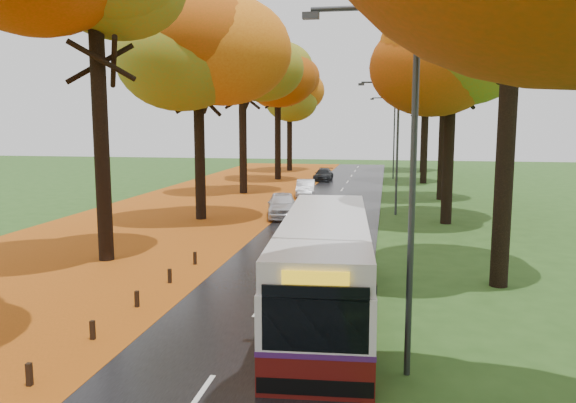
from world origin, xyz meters
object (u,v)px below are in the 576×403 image
(car_silver, at_px, (306,188))
(bus, at_px, (325,264))
(car_dark, at_px, (323,175))
(streetlamp_far, at_px, (392,131))
(car_white, at_px, (282,205))
(streetlamp_near, at_px, (401,163))
(streetlamp_mid, at_px, (393,136))

(car_silver, bearing_deg, bus, -86.84)
(car_dark, bearing_deg, streetlamp_far, 28.70)
(bus, relative_size, car_silver, 2.83)
(bus, bearing_deg, car_white, 100.70)
(streetlamp_near, distance_m, car_white, 21.13)
(streetlamp_near, relative_size, bus, 0.74)
(bus, bearing_deg, streetlamp_far, 82.95)
(streetlamp_mid, height_order, streetlamp_far, same)
(bus, height_order, car_white, bus)
(car_white, distance_m, car_dark, 21.09)
(streetlamp_far, bearing_deg, car_dark, -153.56)
(streetlamp_mid, bearing_deg, car_dark, 108.46)
(streetlamp_far, height_order, car_white, streetlamp_far)
(streetlamp_near, xyz_separation_m, streetlamp_far, (0.00, 44.00, 0.00))
(streetlamp_mid, relative_size, car_white, 1.88)
(streetlamp_mid, bearing_deg, car_white, -160.61)
(car_white, height_order, car_dark, car_white)
(streetlamp_mid, relative_size, bus, 0.74)
(streetlamp_far, bearing_deg, streetlamp_mid, -90.00)
(streetlamp_far, relative_size, bus, 0.74)
(car_dark, bearing_deg, streetlamp_mid, -69.29)
(bus, relative_size, car_white, 2.52)
(streetlamp_far, height_order, car_dark, streetlamp_far)
(car_silver, bearing_deg, car_dark, 83.59)
(streetlamp_mid, height_order, car_white, streetlamp_mid)
(car_dark, bearing_deg, bus, -81.16)
(bus, xyz_separation_m, car_silver, (-4.30, 25.50, -0.84))
(streetlamp_far, relative_size, car_white, 1.88)
(car_silver, distance_m, car_dark, 11.72)
(bus, bearing_deg, streetlamp_mid, 79.57)
(streetlamp_far, xyz_separation_m, car_silver, (-6.30, -14.85, -4.05))
(streetlamp_mid, xyz_separation_m, bus, (-2.00, -18.35, -3.21))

